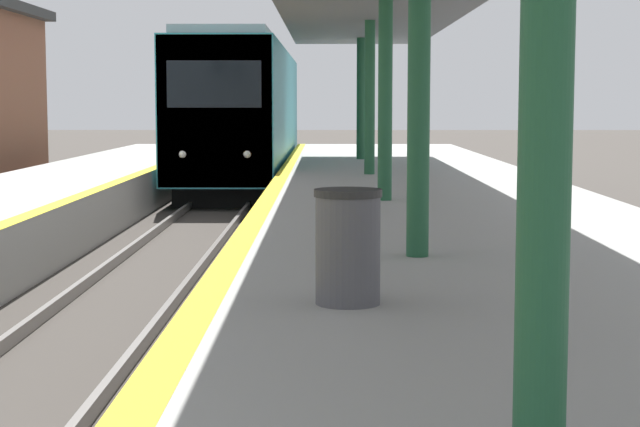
% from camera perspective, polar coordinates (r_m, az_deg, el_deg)
% --- Properties ---
extents(train, '(2.77, 19.51, 4.45)m').
position_cam_1_polar(train, '(34.90, -3.98, 5.39)').
color(train, black).
rests_on(train, ground).
extents(trash_bin, '(0.55, 0.55, 0.93)m').
position_cam_1_polar(trash_bin, '(8.55, 1.50, -1.77)').
color(trash_bin, '#4C4C51').
rests_on(trash_bin, platform_right).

